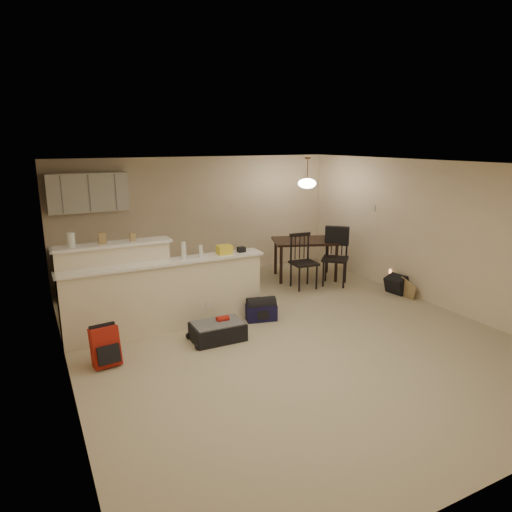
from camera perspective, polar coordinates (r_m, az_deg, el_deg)
room at (r=6.58m, az=3.56°, el=0.46°), size 7.00×7.02×2.50m
breakfast_bar at (r=7.00m, az=-13.29°, el=-4.53°), size 3.08×0.58×1.39m
upper_cabinets at (r=8.92m, az=-20.28°, el=7.48°), size 1.40×0.34×0.70m
kitchen_counter at (r=9.08m, az=-18.15°, el=-1.58°), size 1.80×0.60×0.90m
thermostat at (r=9.51m, az=14.43°, el=5.84°), size 0.02×0.12×0.12m
jar at (r=6.76m, az=-22.10°, el=1.89°), size 0.10×0.10×0.20m
cereal_box at (r=6.81m, az=-18.66°, el=2.10°), size 0.10×0.07×0.16m
small_box at (r=6.88m, az=-15.15°, el=2.31°), size 0.08×0.06×0.12m
bottle_a at (r=6.90m, az=-9.04°, el=0.69°), size 0.07×0.07×0.26m
bottle_b at (r=6.99m, az=-6.92°, el=0.62°), size 0.06×0.06×0.18m
bag_lump at (r=7.14m, az=-3.98°, el=0.80°), size 0.22×0.18×0.14m
pouch at (r=7.26m, az=-1.85°, el=0.82°), size 0.12×0.10×0.08m
dining_table at (r=9.52m, az=6.20°, el=1.44°), size 1.54×1.28×0.82m
pendant_lamp at (r=9.32m, az=6.41°, el=9.07°), size 0.36×0.36×0.62m
dining_chair_near at (r=8.90m, az=6.02°, el=-0.70°), size 0.50×0.48×1.07m
dining_chair_far at (r=9.18m, az=9.87°, el=-0.17°), size 0.68×0.68×1.13m
suitcase at (r=6.72m, az=-4.81°, el=-9.39°), size 0.75×0.49×0.25m
red_backpack at (r=6.25m, az=-18.33°, el=-10.69°), size 0.36×0.25×0.51m
navy_duffel at (r=7.40m, az=0.65°, el=-7.03°), size 0.53×0.37×0.26m
black_daypack at (r=9.04m, az=17.19°, el=-3.47°), size 0.31×0.41×0.33m
cardboard_sheet at (r=8.86m, az=18.38°, el=-3.96°), size 0.06×0.42×0.32m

